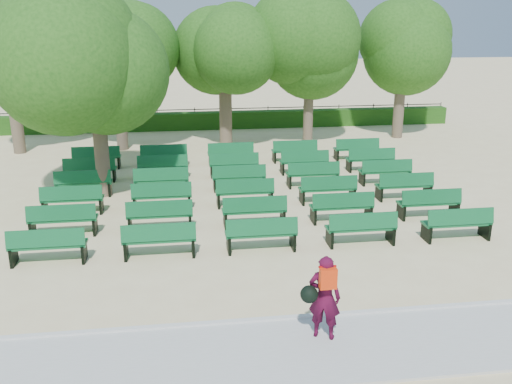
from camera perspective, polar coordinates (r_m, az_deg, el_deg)
ground at (r=17.47m, az=-1.02°, el=-2.49°), size 120.00×120.00×0.00m
paving at (r=10.89m, az=3.94°, el=-15.64°), size 30.00×2.20×0.06m
curb at (r=11.83m, az=2.78°, el=-12.56°), size 30.00×0.12×0.10m
hedge at (r=30.86m, az=-4.23°, el=7.15°), size 26.00×0.70×0.90m
fence at (r=31.34m, az=-4.26°, el=6.47°), size 26.00×0.10×1.02m
tree_line at (r=27.04m, az=-3.62°, el=4.71°), size 21.80×6.80×7.04m
bench_array at (r=19.27m, az=-1.37°, el=-0.26°), size 1.89×0.66×1.18m
tree_among at (r=19.35m, az=-15.89°, el=12.43°), size 5.05×5.05×6.77m
person at (r=10.88m, az=6.76°, el=-10.31°), size 0.84×0.62×1.67m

